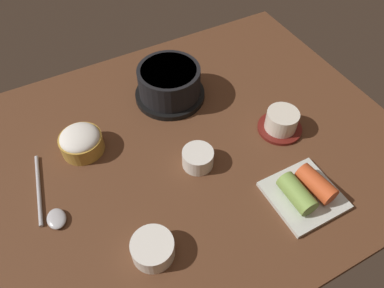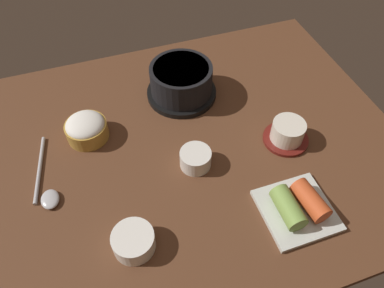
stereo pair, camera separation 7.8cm
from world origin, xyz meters
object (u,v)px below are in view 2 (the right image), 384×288
object	(u,v)px
stone_pot	(181,82)
banchan_cup_center	(196,158)
spoon	(46,188)
side_bowl_near	(133,241)
rice_bowl	(86,128)
tea_cup_with_saucer	(287,133)
kimchi_plate	(298,207)

from	to	relation	value
stone_pot	banchan_cup_center	distance (cm)	22.30
spoon	side_bowl_near	bearing A→B (deg)	-51.16
banchan_cup_center	spoon	bearing A→B (deg)	173.06
spoon	banchan_cup_center	bearing A→B (deg)	-6.94
rice_bowl	tea_cup_with_saucer	size ratio (longest dim) A/B	0.91
stone_pot	tea_cup_with_saucer	size ratio (longest dim) A/B	1.70
stone_pot	spoon	distance (cm)	39.43
stone_pot	spoon	xyz separation A→B (cm)	(-34.85, -18.08, -3.72)
tea_cup_with_saucer	kimchi_plate	distance (cm)	18.37
rice_bowl	kimchi_plate	size ratio (longest dim) A/B	0.69
stone_pot	side_bowl_near	xyz separation A→B (cm)	(-20.63, -35.73, -2.25)
kimchi_plate	tea_cup_with_saucer	bearing A→B (deg)	68.35
stone_pot	rice_bowl	xyz separation A→B (cm)	(-24.51, -6.36, -1.51)
tea_cup_with_saucer	spoon	bearing A→B (deg)	175.71
rice_bowl	kimchi_plate	world-z (taller)	rice_bowl
stone_pot	tea_cup_with_saucer	bearing A→B (deg)	-51.22
side_bowl_near	spoon	world-z (taller)	side_bowl_near
stone_pot	kimchi_plate	distance (cm)	40.65
rice_bowl	side_bowl_near	bearing A→B (deg)	-82.48
banchan_cup_center	side_bowl_near	world-z (taller)	same
stone_pot	spoon	size ratio (longest dim) A/B	0.89
banchan_cup_center	side_bowl_near	bearing A→B (deg)	-140.22
tea_cup_with_saucer	banchan_cup_center	world-z (taller)	tea_cup_with_saucer
tea_cup_with_saucer	side_bowl_near	size ratio (longest dim) A/B	1.31
stone_pot	kimchi_plate	bearing A→B (deg)	-74.40
rice_bowl	spoon	size ratio (longest dim) A/B	0.48
rice_bowl	banchan_cup_center	bearing A→B (deg)	-36.97
stone_pot	tea_cup_with_saucer	distance (cm)	28.30
kimchi_plate	side_bowl_near	size ratio (longest dim) A/B	1.74
rice_bowl	banchan_cup_center	size ratio (longest dim) A/B	1.39
rice_bowl	tea_cup_with_saucer	world-z (taller)	rice_bowl
stone_pot	spoon	world-z (taller)	stone_pot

